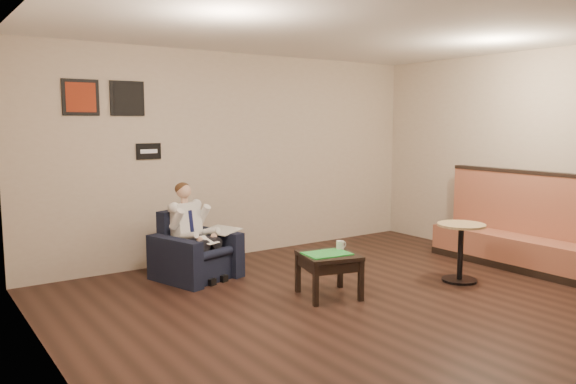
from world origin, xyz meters
TOP-DOWN VIEW (x-y plane):
  - ground at (0.00, 0.00)m, footprint 6.00×6.00m
  - wall_back at (0.00, 3.00)m, footprint 6.00×0.02m
  - wall_left at (-3.00, 0.00)m, footprint 0.02×6.00m
  - wall_right at (3.00, 0.00)m, footprint 0.02×6.00m
  - ceiling at (0.00, 0.00)m, footprint 6.00×6.00m
  - seating_sign at (-1.30, 2.98)m, footprint 0.32×0.02m
  - art_print_left at (-2.10, 2.98)m, footprint 0.42×0.03m
  - art_print_right at (-1.55, 2.98)m, footprint 0.42×0.03m
  - armchair at (-1.04, 2.22)m, footprint 1.03×1.03m
  - seated_man at (-1.01, 2.12)m, footprint 0.72×0.90m
  - lap_papers at (-0.99, 2.03)m, footprint 0.26×0.31m
  - newspaper at (-0.69, 2.23)m, footprint 0.47×0.53m
  - side_table at (-0.18, 0.76)m, footprint 0.70×0.70m
  - green_folder at (-0.22, 0.74)m, footprint 0.51×0.39m
  - coffee_mug at (0.03, 0.83)m, footprint 0.11×0.11m
  - smartphone at (-0.09, 0.90)m, footprint 0.16×0.13m
  - banquette at (2.59, 0.29)m, footprint 0.57×2.38m
  - cafe_table at (1.45, 0.33)m, footprint 0.64×0.64m

SIDE VIEW (x-z plane):
  - ground at x=0.00m, z-range 0.00..0.00m
  - side_table at x=-0.18m, z-range 0.00..0.47m
  - cafe_table at x=1.45m, z-range 0.00..0.69m
  - armchair at x=-1.04m, z-range 0.00..0.80m
  - smartphone at x=-0.09m, z-range 0.47..0.48m
  - green_folder at x=-0.22m, z-range 0.47..0.48m
  - lap_papers at x=-0.99m, z-range 0.49..0.49m
  - coffee_mug at x=0.03m, z-range 0.47..0.57m
  - newspaper at x=-0.69m, z-range 0.54..0.55m
  - seated_man at x=-1.01m, z-range 0.00..1.10m
  - banquette at x=2.59m, z-range 0.00..1.22m
  - wall_back at x=0.00m, z-range 0.00..2.80m
  - wall_left at x=-3.00m, z-range 0.00..2.80m
  - wall_right at x=3.00m, z-range 0.00..2.80m
  - seating_sign at x=-1.30m, z-range 1.40..1.60m
  - art_print_left at x=-2.10m, z-range 1.94..2.36m
  - art_print_right at x=-1.55m, z-range 1.94..2.36m
  - ceiling at x=0.00m, z-range 2.79..2.81m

